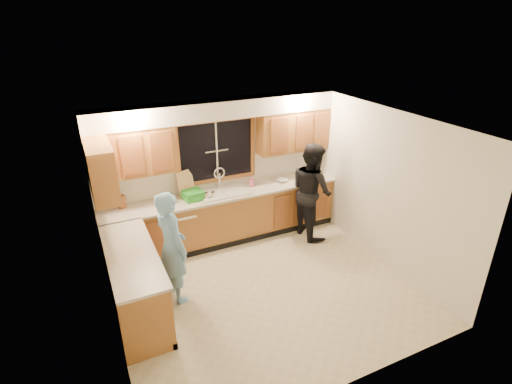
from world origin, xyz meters
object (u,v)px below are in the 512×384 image
(dishwasher, at_px, (179,229))
(dish_crate, at_px, (193,195))
(stove, at_px, (142,309))
(bowl, at_px, (282,180))
(woman, at_px, (312,191))
(knife_block, at_px, (122,202))
(soap_bottle, at_px, (252,181))
(man, at_px, (172,247))
(sink, at_px, (224,196))

(dishwasher, xyz_separation_m, dish_crate, (0.29, -0.01, 0.58))
(stove, relative_size, bowl, 4.46)
(woman, distance_m, dish_crate, 2.10)
(stove, xyz_separation_m, knife_block, (0.12, 1.98, 0.57))
(dish_crate, xyz_separation_m, soap_bottle, (1.12, 0.08, 0.02))
(dishwasher, distance_m, dish_crate, 0.65)
(dishwasher, distance_m, man, 1.33)
(man, relative_size, knife_block, 8.15)
(soap_bottle, bearing_deg, knife_block, 177.43)
(bowl, bearing_deg, man, -153.21)
(stove, distance_m, bowl, 3.51)
(bowl, bearing_deg, stove, -148.31)
(dish_crate, bearing_deg, man, -119.86)
(dishwasher, distance_m, stove, 2.04)
(stove, relative_size, dish_crate, 2.87)
(sink, xyz_separation_m, stove, (-1.80, -1.82, -0.41))
(soap_bottle, bearing_deg, dishwasher, -176.99)
(dishwasher, distance_m, woman, 2.43)
(knife_block, bearing_deg, bowl, -20.39)
(dishwasher, bearing_deg, man, -108.02)
(woman, relative_size, knife_block, 8.54)
(man, relative_size, soap_bottle, 8.92)
(soap_bottle, distance_m, bowl, 0.60)
(dishwasher, bearing_deg, woman, -11.57)
(sink, distance_m, dishwasher, 0.96)
(sink, relative_size, dish_crate, 2.75)
(stove, relative_size, knife_block, 4.39)
(sink, relative_size, man, 0.51)
(soap_bottle, bearing_deg, bowl, -5.80)
(man, relative_size, woman, 0.95)
(dishwasher, height_order, woman, woman)
(woman, xyz_separation_m, dish_crate, (-2.04, 0.47, 0.12))
(sink, distance_m, soap_bottle, 0.58)
(knife_block, distance_m, soap_bottle, 2.24)
(stove, relative_size, soap_bottle, 4.81)
(sink, bearing_deg, man, -135.69)
(stove, distance_m, man, 0.92)
(dishwasher, relative_size, woman, 0.47)
(sink, xyz_separation_m, dishwasher, (-0.85, -0.01, -0.45))
(soap_bottle, height_order, bowl, soap_bottle)
(dishwasher, height_order, bowl, bowl)
(dishwasher, xyz_separation_m, stove, (-0.95, -1.81, 0.04))
(knife_block, bearing_deg, woman, -28.80)
(woman, bearing_deg, soap_bottle, 59.03)
(knife_block, relative_size, bowl, 1.02)
(man, height_order, bowl, man)
(dishwasher, distance_m, soap_bottle, 1.54)
(dishwasher, xyz_separation_m, bowl, (2.00, 0.01, 0.53))
(dishwasher, height_order, soap_bottle, soap_bottle)
(dish_crate, bearing_deg, knife_block, 170.78)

